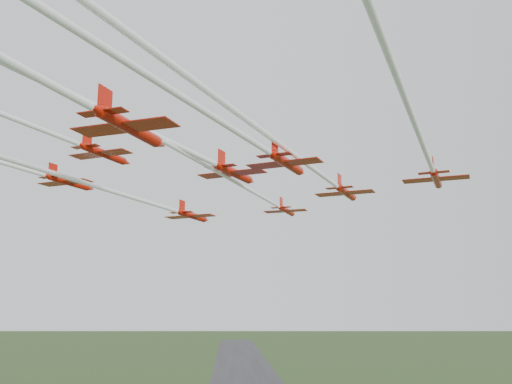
{
  "coord_description": "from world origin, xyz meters",
  "views": [
    {
      "loc": [
        -9.97,
        -86.33,
        36.69
      ],
      "look_at": [
        -5.84,
        0.41,
        54.65
      ],
      "focal_mm": 40.0,
      "sensor_mm": 36.0,
      "label": 1
    }
  ],
  "objects_px": {
    "jet_row4_left": "(17,120)",
    "jet_row4_right": "(252,141)",
    "jet_row3_right": "(424,147)",
    "jet_row3_mid": "(180,147)",
    "jet_lead": "(264,198)",
    "jet_trail_solo": "(56,87)",
    "jet_row2_left": "(133,197)",
    "jet_row2_right": "(309,165)"
  },
  "relations": [
    {
      "from": "jet_row2_left",
      "to": "jet_trail_solo",
      "type": "distance_m",
      "value": 44.69
    },
    {
      "from": "jet_row2_right",
      "to": "jet_row3_mid",
      "type": "distance_m",
      "value": 16.12
    },
    {
      "from": "jet_row2_left",
      "to": "jet_row4_left",
      "type": "bearing_deg",
      "value": -78.73
    },
    {
      "from": "jet_row2_right",
      "to": "jet_row3_mid",
      "type": "bearing_deg",
      "value": -143.67
    },
    {
      "from": "jet_lead",
      "to": "jet_row4_right",
      "type": "distance_m",
      "value": 41.53
    },
    {
      "from": "jet_row4_left",
      "to": "jet_trail_solo",
      "type": "bearing_deg",
      "value": -35.65
    },
    {
      "from": "jet_lead",
      "to": "jet_row2_right",
      "type": "height_order",
      "value": "jet_lead"
    },
    {
      "from": "jet_row2_left",
      "to": "jet_row3_right",
      "type": "bearing_deg",
      "value": -13.33
    },
    {
      "from": "jet_row3_right",
      "to": "jet_row4_left",
      "type": "distance_m",
      "value": 42.08
    },
    {
      "from": "jet_row4_right",
      "to": "jet_row2_right",
      "type": "bearing_deg",
      "value": 89.54
    },
    {
      "from": "jet_row2_left",
      "to": "jet_row2_right",
      "type": "bearing_deg",
      "value": -7.82
    },
    {
      "from": "jet_row2_right",
      "to": "jet_row4_right",
      "type": "relative_size",
      "value": 1.55
    },
    {
      "from": "jet_row3_right",
      "to": "jet_trail_solo",
      "type": "xyz_separation_m",
      "value": [
        -33.19,
        -16.81,
        -0.82
      ]
    },
    {
      "from": "jet_lead",
      "to": "jet_trail_solo",
      "type": "distance_m",
      "value": 58.38
    },
    {
      "from": "jet_row4_right",
      "to": "jet_trail_solo",
      "type": "xyz_separation_m",
      "value": [
        -14.97,
        -13.96,
        -0.29
      ]
    },
    {
      "from": "jet_row3_right",
      "to": "jet_trail_solo",
      "type": "relative_size",
      "value": 1.23
    },
    {
      "from": "jet_row2_left",
      "to": "jet_row4_left",
      "type": "height_order",
      "value": "jet_row4_left"
    },
    {
      "from": "jet_row3_right",
      "to": "jet_trail_solo",
      "type": "height_order",
      "value": "jet_row3_right"
    },
    {
      "from": "jet_row3_mid",
      "to": "jet_trail_solo",
      "type": "distance_m",
      "value": 26.96
    },
    {
      "from": "jet_lead",
      "to": "jet_row2_right",
      "type": "bearing_deg",
      "value": -59.21
    },
    {
      "from": "jet_row3_mid",
      "to": "jet_row4_left",
      "type": "bearing_deg",
      "value": -121.12
    },
    {
      "from": "jet_row2_right",
      "to": "jet_row4_right",
      "type": "xyz_separation_m",
      "value": [
        -7.68,
        -14.83,
        -1.46
      ]
    },
    {
      "from": "jet_row2_left",
      "to": "jet_row3_right",
      "type": "distance_m",
      "value": 44.67
    },
    {
      "from": "jet_row2_left",
      "to": "jet_trail_solo",
      "type": "bearing_deg",
      "value": -62.54
    },
    {
      "from": "jet_row2_right",
      "to": "jet_trail_solo",
      "type": "bearing_deg",
      "value": -102.25
    },
    {
      "from": "jet_row2_left",
      "to": "jet_row4_right",
      "type": "xyz_separation_m",
      "value": [
        16.72,
        -30.69,
        -0.23
      ]
    },
    {
      "from": "jet_row3_mid",
      "to": "jet_lead",
      "type": "bearing_deg",
      "value": 95.01
    },
    {
      "from": "jet_lead",
      "to": "jet_row3_right",
      "type": "distance_m",
      "value": 41.14
    },
    {
      "from": "jet_lead",
      "to": "jet_row4_left",
      "type": "xyz_separation_m",
      "value": [
        -27.49,
        -39.14,
        0.14
      ]
    },
    {
      "from": "jet_row3_mid",
      "to": "jet_row3_right",
      "type": "relative_size",
      "value": 0.98
    },
    {
      "from": "jet_row4_left",
      "to": "jet_row2_left",
      "type": "bearing_deg",
      "value": 101.65
    },
    {
      "from": "jet_row2_left",
      "to": "jet_lead",
      "type": "bearing_deg",
      "value": 52.67
    },
    {
      "from": "jet_row3_right",
      "to": "jet_row4_left",
      "type": "height_order",
      "value": "jet_row4_left"
    },
    {
      "from": "jet_lead",
      "to": "jet_row4_left",
      "type": "distance_m",
      "value": 47.83
    },
    {
      "from": "jet_lead",
      "to": "jet_row4_right",
      "type": "relative_size",
      "value": 1.27
    },
    {
      "from": "jet_lead",
      "to": "jet_row2_left",
      "type": "relative_size",
      "value": 0.81
    },
    {
      "from": "jet_lead",
      "to": "jet_trail_solo",
      "type": "xyz_separation_m",
      "value": [
        -18.65,
        -55.25,
        -2.73
      ]
    },
    {
      "from": "jet_row4_left",
      "to": "jet_row4_right",
      "type": "xyz_separation_m",
      "value": [
        23.81,
        -2.15,
        -2.58
      ]
    },
    {
      "from": "jet_row2_right",
      "to": "jet_row3_right",
      "type": "height_order",
      "value": "jet_row2_right"
    },
    {
      "from": "jet_row2_left",
      "to": "jet_row3_mid",
      "type": "relative_size",
      "value": 1.14
    },
    {
      "from": "jet_row2_right",
      "to": "jet_row3_right",
      "type": "xyz_separation_m",
      "value": [
        10.53,
        -11.97,
        -0.94
      ]
    },
    {
      "from": "jet_row2_right",
      "to": "jet_row4_right",
      "type": "bearing_deg",
      "value": -91.44
    }
  ]
}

